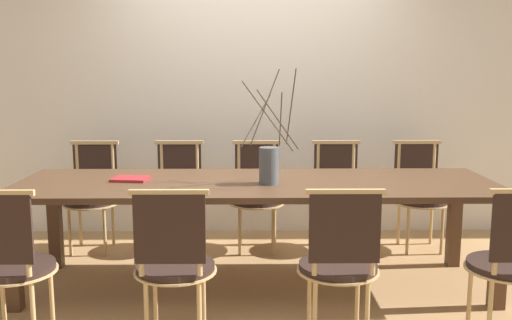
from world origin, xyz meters
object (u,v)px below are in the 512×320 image
Objects in this scene: chair_near_center at (340,260)px; vase_centerpiece at (269,164)px; chair_far_center at (257,192)px; book_stack at (131,179)px; dining_table at (256,192)px.

vase_centerpiece is at bearing 115.15° from chair_near_center.
vase_centerpiece is at bearing 94.28° from chair_far_center.
vase_centerpiece is (-0.36, 0.77, 0.41)m from chair_near_center.
chair_far_center reaches higher than book_stack.
book_stack is at bearing 145.44° from chair_near_center.
dining_table is 0.88m from chair_far_center.
dining_table is at bearing 88.90° from chair_far_center.
vase_centerpiece reaches higher than book_stack.
dining_table is at bearing 117.69° from chair_near_center.
chair_far_center is at bearing 94.28° from vase_centerpiece.
chair_near_center reaches higher than book_stack.
chair_near_center is 1.63m from book_stack.
vase_centerpiece reaches higher than chair_near_center.
dining_table is at bearing -3.58° from book_stack.
book_stack is (-0.96, 0.14, -0.13)m from vase_centerpiece.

